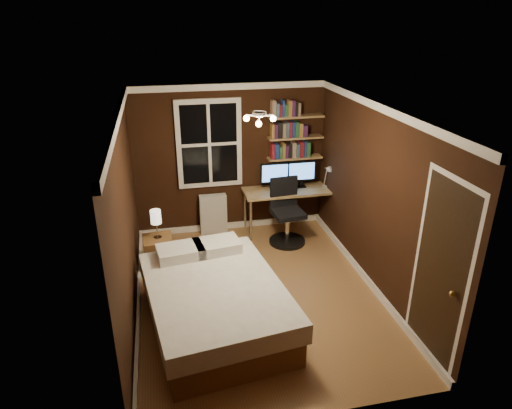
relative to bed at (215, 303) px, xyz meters
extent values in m
plane|color=#925E3A|center=(0.64, 0.53, -0.31)|extent=(4.20, 4.20, 0.00)
cube|color=black|center=(0.64, 2.63, 0.94)|extent=(3.20, 0.04, 2.50)
cube|color=black|center=(-0.96, 0.53, 0.94)|extent=(0.04, 4.20, 2.50)
cube|color=black|center=(2.24, 0.53, 0.94)|extent=(0.04, 4.20, 2.50)
cube|color=white|center=(0.64, 0.53, 2.19)|extent=(3.20, 4.20, 0.02)
cube|color=white|center=(0.29, 2.59, 1.24)|extent=(1.06, 0.06, 1.46)
sphere|color=#BD8D3C|center=(2.19, -1.32, 0.69)|extent=(0.06, 0.06, 0.06)
cube|color=#A17E4E|center=(1.72, 2.51, 0.94)|extent=(0.92, 0.22, 0.03)
cube|color=#A17E4E|center=(1.72, 2.51, 1.29)|extent=(0.92, 0.22, 0.03)
cube|color=#A17E4E|center=(1.72, 2.51, 1.64)|extent=(0.92, 0.22, 0.03)
cube|color=brown|center=(0.00, -0.03, -0.14)|extent=(1.70, 2.22, 0.33)
cube|color=silver|center=(0.00, -0.03, 0.14)|extent=(1.79, 2.30, 0.25)
cube|color=white|center=(-0.35, 0.73, 0.34)|extent=(0.64, 0.49, 0.14)
cube|color=white|center=(0.14, 0.80, 0.34)|extent=(0.64, 0.49, 0.14)
cube|color=brown|center=(-0.64, 1.43, -0.04)|extent=(0.46, 0.46, 0.53)
cube|color=beige|center=(0.30, 2.51, 0.03)|extent=(0.45, 0.16, 0.68)
cube|color=#A17E4E|center=(1.60, 2.31, 0.43)|extent=(1.60, 0.60, 0.04)
cylinder|color=beige|center=(0.86, 2.05, 0.05)|extent=(0.04, 0.04, 0.72)
cylinder|color=beige|center=(2.34, 2.05, 0.05)|extent=(0.04, 0.04, 0.72)
cylinder|color=beige|center=(0.86, 2.57, 0.05)|extent=(0.04, 0.04, 0.72)
cylinder|color=beige|center=(2.34, 2.57, 0.05)|extent=(0.04, 0.04, 0.72)
cylinder|color=black|center=(1.43, 1.86, -0.28)|extent=(0.59, 0.59, 0.05)
cylinder|color=silver|center=(1.43, 1.86, -0.03)|extent=(0.07, 0.07, 0.44)
cube|color=black|center=(1.43, 1.86, 0.23)|extent=(0.53, 0.53, 0.08)
cube|color=black|center=(1.41, 2.07, 0.52)|extent=(0.46, 0.10, 0.51)
camera|label=1|loc=(-0.48, -4.58, 3.25)|focal=32.00mm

